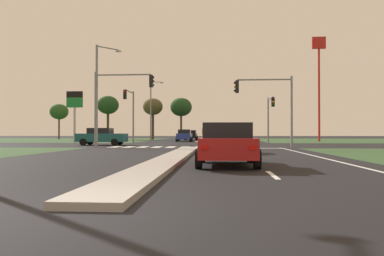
# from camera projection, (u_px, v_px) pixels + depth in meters

# --- Properties ---
(ground_plane) EXTENTS (200.00, 200.00, 0.00)m
(ground_plane) POSITION_uv_depth(u_px,v_px,m) (197.00, 145.00, 35.45)
(ground_plane) COLOR black
(grass_verge_far_left) EXTENTS (35.00, 35.00, 0.01)m
(grass_verge_far_left) POSITION_uv_depth(u_px,v_px,m) (51.00, 140.00, 61.64)
(grass_verge_far_left) COLOR #2D4C28
(grass_verge_far_left) RESTS_ON ground
(grass_verge_far_right) EXTENTS (35.00, 35.00, 0.01)m
(grass_verge_far_right) POSITION_uv_depth(u_px,v_px,m) (369.00, 140.00, 58.15)
(grass_verge_far_right) COLOR #2D4C28
(grass_verge_far_right) RESTS_ON ground
(median_island_near) EXTENTS (1.20, 22.00, 0.14)m
(median_island_near) POSITION_uv_depth(u_px,v_px,m) (172.00, 158.00, 16.50)
(median_island_near) COLOR gray
(median_island_near) RESTS_ON ground
(median_island_far) EXTENTS (1.20, 36.00, 0.14)m
(median_island_far) POSITION_uv_depth(u_px,v_px,m) (205.00, 140.00, 60.40)
(median_island_far) COLOR gray
(median_island_far) RESTS_ON ground
(lane_dash_near) EXTENTS (0.14, 2.00, 0.01)m
(lane_dash_near) POSITION_uv_depth(u_px,v_px,m) (273.00, 175.00, 10.29)
(lane_dash_near) COLOR silver
(lane_dash_near) RESTS_ON ground
(lane_dash_second) EXTENTS (0.14, 2.00, 0.01)m
(lane_dash_second) POSITION_uv_depth(u_px,v_px,m) (252.00, 159.00, 16.27)
(lane_dash_second) COLOR silver
(lane_dash_second) RESTS_ON ground
(lane_dash_third) EXTENTS (0.14, 2.00, 0.01)m
(lane_dash_third) POSITION_uv_depth(u_px,v_px,m) (243.00, 152.00, 22.26)
(lane_dash_third) COLOR silver
(lane_dash_third) RESTS_ON ground
(edge_line_right) EXTENTS (0.14, 24.00, 0.01)m
(edge_line_right) POSITION_uv_depth(u_px,v_px,m) (325.00, 158.00, 17.03)
(edge_line_right) COLOR silver
(edge_line_right) RESTS_ON ground
(stop_bar_near) EXTENTS (6.40, 0.50, 0.01)m
(stop_bar_near) POSITION_uv_depth(u_px,v_px,m) (242.00, 148.00, 28.21)
(stop_bar_near) COLOR silver
(stop_bar_near) RESTS_ON ground
(crosswalk_bar_near) EXTENTS (0.70, 2.80, 0.01)m
(crosswalk_bar_near) POSITION_uv_depth(u_px,v_px,m) (115.00, 147.00, 30.70)
(crosswalk_bar_near) COLOR silver
(crosswalk_bar_near) RESTS_ON ground
(crosswalk_bar_second) EXTENTS (0.70, 2.80, 0.01)m
(crosswalk_bar_second) POSITION_uv_depth(u_px,v_px,m) (129.00, 147.00, 30.63)
(crosswalk_bar_second) COLOR silver
(crosswalk_bar_second) RESTS_ON ground
(crosswalk_bar_third) EXTENTS (0.70, 2.80, 0.01)m
(crosswalk_bar_third) POSITION_uv_depth(u_px,v_px,m) (143.00, 147.00, 30.55)
(crosswalk_bar_third) COLOR silver
(crosswalk_bar_third) RESTS_ON ground
(crosswalk_bar_fourth) EXTENTS (0.70, 2.80, 0.01)m
(crosswalk_bar_fourth) POSITION_uv_depth(u_px,v_px,m) (157.00, 147.00, 30.47)
(crosswalk_bar_fourth) COLOR silver
(crosswalk_bar_fourth) RESTS_ON ground
(crosswalk_bar_fifth) EXTENTS (0.70, 2.80, 0.01)m
(crosswalk_bar_fifth) POSITION_uv_depth(u_px,v_px,m) (171.00, 147.00, 30.39)
(crosswalk_bar_fifth) COLOR silver
(crosswalk_bar_fifth) RESTS_ON ground
(crosswalk_bar_sixth) EXTENTS (0.70, 2.80, 0.01)m
(crosswalk_bar_sixth) POSITION_uv_depth(u_px,v_px,m) (185.00, 147.00, 30.31)
(crosswalk_bar_sixth) COLOR silver
(crosswalk_bar_sixth) RESTS_ON ground
(crosswalk_bar_seventh) EXTENTS (0.70, 2.80, 0.01)m
(crosswalk_bar_seventh) POSITION_uv_depth(u_px,v_px,m) (199.00, 147.00, 30.23)
(crosswalk_bar_seventh) COLOR silver
(crosswalk_bar_seventh) RESTS_ON ground
(crosswalk_bar_eighth) EXTENTS (0.70, 2.80, 0.01)m
(crosswalk_bar_eighth) POSITION_uv_depth(u_px,v_px,m) (213.00, 147.00, 30.15)
(crosswalk_bar_eighth) COLOR silver
(crosswalk_bar_eighth) RESTS_ON ground
(car_silver_near) EXTENTS (2.04, 4.49, 1.57)m
(car_silver_near) POSITION_uv_depth(u_px,v_px,m) (223.00, 139.00, 22.67)
(car_silver_near) COLOR #B7B7BC
(car_silver_near) RESTS_ON ground
(car_blue_second) EXTENTS (2.00, 4.26, 1.60)m
(car_blue_second) POSITION_uv_depth(u_px,v_px,m) (184.00, 135.00, 49.36)
(car_blue_second) COLOR navy
(car_blue_second) RESTS_ON ground
(car_teal_third) EXTENTS (4.61, 2.08, 1.62)m
(car_teal_third) POSITION_uv_depth(u_px,v_px,m) (102.00, 136.00, 35.20)
(car_teal_third) COLOR #19565B
(car_teal_third) RESTS_ON ground
(car_black_fourth) EXTENTS (1.96, 4.51, 1.57)m
(car_black_fourth) POSITION_uv_depth(u_px,v_px,m) (191.00, 135.00, 58.87)
(car_black_fourth) COLOR black
(car_black_fourth) RESTS_ON ground
(car_red_fifth) EXTENTS (2.09, 4.21, 1.51)m
(car_red_fifth) POSITION_uv_depth(u_px,v_px,m) (227.00, 144.00, 13.36)
(car_red_fifth) COLOR #A31919
(car_red_fifth) RESTS_ON ground
(traffic_signal_far_right) EXTENTS (0.32, 4.01, 5.07)m
(traffic_signal_far_right) POSITION_uv_depth(u_px,v_px,m) (270.00, 111.00, 40.07)
(traffic_signal_far_right) COLOR gray
(traffic_signal_far_right) RESTS_ON ground
(traffic_signal_far_left) EXTENTS (0.32, 4.21, 5.91)m
(traffic_signal_far_left) POSITION_uv_depth(u_px,v_px,m) (130.00, 107.00, 41.16)
(traffic_signal_far_left) COLOR gray
(traffic_signal_far_left) RESTS_ON ground
(traffic_signal_near_left) EXTENTS (4.77, 0.32, 5.97)m
(traffic_signal_near_left) POSITION_uv_depth(u_px,v_px,m) (116.00, 95.00, 29.33)
(traffic_signal_near_left) COLOR gray
(traffic_signal_near_left) RESTS_ON ground
(traffic_signal_near_right) EXTENTS (4.47, 0.32, 5.48)m
(traffic_signal_near_right) POSITION_uv_depth(u_px,v_px,m) (270.00, 99.00, 28.51)
(traffic_signal_near_right) COLOR gray
(traffic_signal_near_right) RESTS_ON ground
(street_lamp_second) EXTENTS (1.78, 1.85, 8.50)m
(street_lamp_second) POSITION_uv_depth(u_px,v_px,m) (99.00, 89.00, 31.28)
(street_lamp_second) COLOR gray
(street_lamp_second) RESTS_ON ground
(street_lamp_third) EXTENTS (2.06, 0.30, 8.91)m
(street_lamp_third) POSITION_uv_depth(u_px,v_px,m) (152.00, 108.00, 56.27)
(street_lamp_third) COLOR gray
(street_lamp_third) RESTS_ON ground
(pedestrian_at_median) EXTENTS (0.34, 0.34, 1.80)m
(pedestrian_at_median) POSITION_uv_depth(u_px,v_px,m) (203.00, 132.00, 45.65)
(pedestrian_at_median) COLOR maroon
(pedestrian_at_median) RESTS_ON median_island_far
(fastfood_pole_sign) EXTENTS (1.80, 0.40, 14.10)m
(fastfood_pole_sign) POSITION_uv_depth(u_px,v_px,m) (319.00, 67.00, 50.40)
(fastfood_pole_sign) COLOR red
(fastfood_pole_sign) RESTS_ON ground
(fuel_price_totem) EXTENTS (1.80, 0.24, 5.79)m
(fuel_price_totem) POSITION_uv_depth(u_px,v_px,m) (75.00, 105.00, 41.63)
(fuel_price_totem) COLOR silver
(fuel_price_totem) RESTS_ON ground
(treeline_near) EXTENTS (3.28, 3.28, 6.37)m
(treeline_near) POSITION_uv_depth(u_px,v_px,m) (59.00, 112.00, 67.53)
(treeline_near) COLOR #423323
(treeline_near) RESTS_ON ground
(treeline_second) EXTENTS (3.70, 3.70, 7.52)m
(treeline_second) POSITION_uv_depth(u_px,v_px,m) (108.00, 105.00, 64.35)
(treeline_second) COLOR #423323
(treeline_second) RESTS_ON ground
(treeline_third) EXTENTS (3.40, 3.40, 7.11)m
(treeline_third) POSITION_uv_depth(u_px,v_px,m) (153.00, 107.00, 64.41)
(treeline_third) COLOR #423323
(treeline_third) RESTS_ON ground
(treeline_fourth) EXTENTS (3.71, 3.71, 7.16)m
(treeline_fourth) POSITION_uv_depth(u_px,v_px,m) (181.00, 107.00, 64.21)
(treeline_fourth) COLOR #423323
(treeline_fourth) RESTS_ON ground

